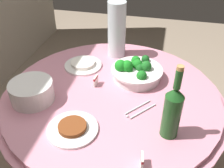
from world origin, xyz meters
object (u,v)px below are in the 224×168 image
Objects in this scene: plate_stack at (32,91)px; food_plate_stir_fry at (73,128)px; label_placard_front at (96,80)px; label_placard_mid at (142,160)px; broccoli_bowl at (136,72)px; wine_bottle at (172,111)px; food_plate_rice at (83,64)px; serving_tongs at (139,110)px; decorative_fruit_vase at (117,33)px.

plate_stack is 0.95× the size of food_plate_stir_fry.
label_placard_front is 1.00× the size of label_placard_mid.
broccoli_bowl is 0.43m from wine_bottle.
label_placard_front is at bearing -142.38° from food_plate_rice.
label_placard_front is (0.27, 0.39, -0.10)m from wine_bottle.
plate_stack is at bearing 94.14° from serving_tongs.
broccoli_bowl is 1.33× the size of plate_stack.
plate_stack is at bearing 65.31° from label_placard_mid.
plate_stack is at bearing 150.48° from decorative_fruit_vase.
serving_tongs is (0.12, 0.14, -0.12)m from wine_bottle.
label_placard_mid is (-0.45, -0.31, 0.00)m from label_placard_front.
food_plate_rice is (0.35, -0.14, -0.04)m from plate_stack.
food_plate_rice is 0.52m from food_plate_stir_fry.
food_plate_stir_fry is 4.00× the size of label_placard_front.
wine_bottle is at bearing -79.73° from food_plate_stir_fry.
wine_bottle is 6.11× the size of label_placard_mid.
broccoli_bowl reaches higher than label_placard_mid.
broccoli_bowl reaches higher than plate_stack.
decorative_fruit_vase reaches higher than label_placard_mid.
label_placard_front is at bearing 119.46° from broccoli_bowl.
plate_stack is 0.53m from serving_tongs.
broccoli_bowl is 0.50m from food_plate_stir_fry.
food_plate_stir_fry is (-0.50, -0.12, -0.00)m from food_plate_rice.
food_plate_rice is at bearing 50.47° from serving_tongs.
food_plate_rice is at bearing 80.66° from broccoli_bowl.
decorative_fruit_vase is 1.55× the size of food_plate_rice.
wine_bottle reaches higher than label_placard_front.
broccoli_bowl is 1.27× the size of food_plate_rice.
wine_bottle reaches higher than label_placard_mid.
wine_bottle is 1.53× the size of food_plate_stir_fry.
wine_bottle reaches higher than serving_tongs.
decorative_fruit_vase is 1.55× the size of food_plate_stir_fry.
broccoli_bowl is at bearing -99.34° from food_plate_rice.
label_placard_mid is at bearing -114.69° from plate_stack.
label_placard_front is (0.15, 0.25, 0.03)m from serving_tongs.
label_placard_front reaches higher than food_plate_stir_fry.
decorative_fruit_vase is 2.25× the size of serving_tongs.
broccoli_bowl reaches higher than serving_tongs.
food_plate_stir_fry is at bearing 70.22° from label_placard_mid.
label_placard_mid is (-0.80, -0.27, -0.12)m from decorative_fruit_vase.
wine_bottle is at bearing -25.71° from label_placard_mid.
wine_bottle reaches higher than food_plate_stir_fry.
plate_stack reaches higher than food_plate_rice.
decorative_fruit_vase is at bearing 34.00° from broccoli_bowl.
label_placard_front is at bearing -1.09° from food_plate_stir_fry.
broccoli_bowl is at bearing -24.28° from food_plate_stir_fry.
plate_stack is 1.39× the size of serving_tongs.
plate_stack is at bearing 158.24° from food_plate_rice.
plate_stack is 0.38m from food_plate_rice.
food_plate_stir_fry is (-0.45, 0.20, -0.03)m from broccoli_bowl.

